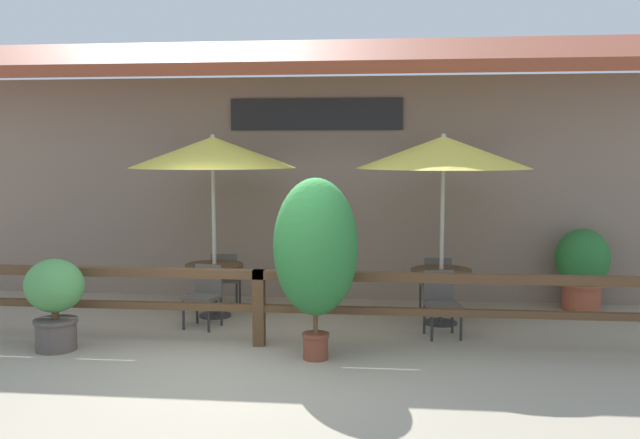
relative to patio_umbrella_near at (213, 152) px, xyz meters
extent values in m
plane|color=#9E937F|center=(0.95, -2.53, -2.39)|extent=(60.00, 60.00, 0.00)
cube|color=gray|center=(0.95, 1.67, -0.59)|extent=(14.00, 0.40, 3.60)
cube|color=brown|center=(0.95, 1.12, 1.48)|extent=(14.28, 1.48, 0.70)
cube|color=black|center=(1.32, 1.44, 0.61)|extent=(2.77, 0.04, 0.50)
cube|color=brown|center=(0.95, -1.48, -1.50)|extent=(10.40, 0.14, 0.11)
cube|color=brown|center=(0.95, -1.48, -1.92)|extent=(10.40, 0.10, 0.09)
cube|color=brown|center=(0.95, -1.48, -1.92)|extent=(0.14, 0.14, 0.95)
cylinder|color=#B7B2A8|center=(0.00, 0.00, -1.27)|extent=(0.06, 0.06, 2.24)
cone|color=#EAD64C|center=(0.00, 0.00, 0.00)|extent=(2.40, 2.40, 0.44)
sphere|color=#B2ADA3|center=(0.00, 0.00, 0.23)|extent=(0.07, 0.07, 0.07)
cylinder|color=#4C3826|center=(0.00, 0.00, -1.64)|extent=(0.84, 0.84, 0.05)
cylinder|color=#333333|center=(0.00, 0.00, -2.03)|extent=(0.07, 0.07, 0.72)
cylinder|color=#333333|center=(0.00, 0.00, -2.38)|extent=(0.46, 0.46, 0.03)
cube|color=#514C47|center=(0.01, -0.69, -1.97)|extent=(0.50, 0.50, 0.05)
cube|color=#514C47|center=(0.05, -0.50, -1.74)|extent=(0.40, 0.12, 0.40)
cylinder|color=#2D2D2D|center=(-0.22, -0.83, -2.19)|extent=(0.04, 0.04, 0.40)
cylinder|color=#2D2D2D|center=(0.15, -0.91, -2.19)|extent=(0.04, 0.04, 0.40)
cylinder|color=#2D2D2D|center=(-0.14, -0.46, -2.19)|extent=(0.04, 0.04, 0.40)
cylinder|color=#2D2D2D|center=(0.23, -0.54, -2.19)|extent=(0.04, 0.04, 0.40)
cube|color=#514C47|center=(0.00, 0.69, -1.97)|extent=(0.46, 0.46, 0.05)
cube|color=#514C47|center=(0.02, 0.50, -1.74)|extent=(0.40, 0.07, 0.40)
cylinder|color=#2D2D2D|center=(0.17, 0.89, -2.19)|extent=(0.04, 0.04, 0.40)
cylinder|color=#2D2D2D|center=(-0.21, 0.86, -2.19)|extent=(0.04, 0.04, 0.40)
cylinder|color=#2D2D2D|center=(0.21, 0.51, -2.19)|extent=(0.04, 0.04, 0.40)
cylinder|color=#2D2D2D|center=(-0.17, 0.48, -2.19)|extent=(0.04, 0.04, 0.40)
cylinder|color=#B7B2A8|center=(3.26, -0.10, -1.27)|extent=(0.06, 0.06, 2.24)
cone|color=#EAD64C|center=(3.26, -0.10, 0.00)|extent=(2.40, 2.40, 0.44)
sphere|color=#B2ADA3|center=(3.26, -0.10, 0.23)|extent=(0.07, 0.07, 0.07)
cylinder|color=#4C3826|center=(3.26, -0.10, -1.64)|extent=(0.84, 0.84, 0.05)
cylinder|color=#333333|center=(3.26, -0.10, -2.03)|extent=(0.07, 0.07, 0.72)
cylinder|color=#333333|center=(3.26, -0.10, -2.38)|extent=(0.46, 0.46, 0.03)
cube|color=#514C47|center=(3.23, -0.83, -1.97)|extent=(0.50, 0.50, 0.05)
cube|color=#514C47|center=(3.19, -0.64, -1.74)|extent=(0.40, 0.12, 0.40)
cylinder|color=#2D2D2D|center=(3.09, -1.06, -2.19)|extent=(0.04, 0.04, 0.40)
cylinder|color=#2D2D2D|center=(3.46, -0.97, -2.19)|extent=(0.04, 0.04, 0.40)
cylinder|color=#2D2D2D|center=(3.01, -0.68, -2.19)|extent=(0.04, 0.04, 0.40)
cylinder|color=#2D2D2D|center=(3.38, -0.60, -2.19)|extent=(0.04, 0.04, 0.40)
cube|color=#514C47|center=(3.21, 0.63, -1.97)|extent=(0.47, 0.47, 0.05)
cube|color=#514C47|center=(3.24, 0.44, -1.74)|extent=(0.40, 0.09, 0.40)
cylinder|color=#2D2D2D|center=(3.38, 0.84, -2.19)|extent=(0.04, 0.04, 0.40)
cylinder|color=#2D2D2D|center=(3.00, 0.79, -2.19)|extent=(0.04, 0.04, 0.40)
cylinder|color=#2D2D2D|center=(3.43, 0.46, -2.19)|extent=(0.04, 0.04, 0.40)
cylinder|color=#2D2D2D|center=(3.05, 0.41, -2.19)|extent=(0.04, 0.04, 0.40)
cylinder|color=brown|center=(1.71, -1.98, -2.24)|extent=(0.29, 0.29, 0.31)
cylinder|color=brown|center=(1.71, -1.98, -2.10)|extent=(0.32, 0.32, 0.04)
cylinder|color=brown|center=(1.71, -1.98, -1.85)|extent=(0.05, 0.05, 0.48)
ellipsoid|color=#287033|center=(1.71, -1.98, -1.08)|extent=(0.98, 0.88, 1.59)
cylinder|color=#564C47|center=(-1.47, -1.94, -2.20)|extent=(0.48, 0.48, 0.38)
cylinder|color=#564C47|center=(-1.47, -1.94, -2.03)|extent=(0.52, 0.52, 0.04)
cylinder|color=brown|center=(-1.47, -1.94, -1.91)|extent=(0.09, 0.09, 0.19)
ellipsoid|color=#4C934C|center=(-1.47, -1.94, -1.60)|extent=(0.72, 0.64, 0.65)
cylinder|color=#9E4C33|center=(5.43, 1.02, -2.19)|extent=(0.56, 0.56, 0.41)
cylinder|color=#9E4C33|center=(5.43, 1.02, -2.00)|extent=(0.61, 0.61, 0.04)
ellipsoid|color=#287033|center=(5.43, 1.02, -1.60)|extent=(0.81, 0.73, 0.90)
camera|label=1|loc=(2.64, -10.01, 0.02)|focal=40.00mm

